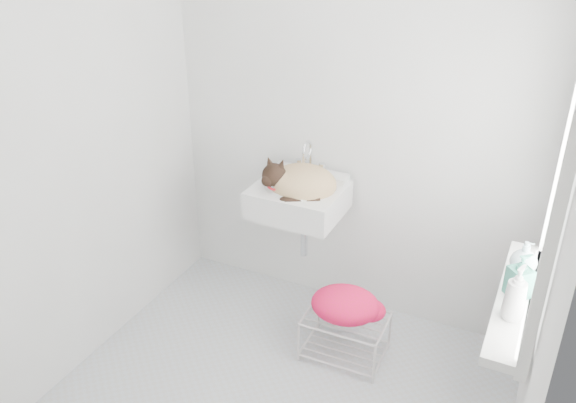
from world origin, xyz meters
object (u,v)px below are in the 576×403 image
at_px(cat, 300,182).
at_px(bottle_a, 511,318).
at_px(bottle_c, 521,272).
at_px(sink, 299,187).
at_px(wire_rack, 345,333).
at_px(bottle_b, 516,295).

relative_size(cat, bottle_a, 2.35).
xyz_separation_m(cat, bottle_c, (1.21, -0.34, -0.04)).
xyz_separation_m(sink, cat, (0.01, -0.02, 0.04)).
distance_m(cat, bottle_c, 1.25).
bearing_deg(sink, wire_rack, -31.83).
relative_size(bottle_a, bottle_c, 1.29).
bearing_deg(bottle_a, cat, 150.36).
distance_m(sink, bottle_c, 1.27).
bearing_deg(bottle_c, bottle_a, -90.00).
distance_m(wire_rack, bottle_c, 1.08).
relative_size(wire_rack, bottle_a, 2.27).
relative_size(cat, bottle_c, 3.03).
height_order(sink, wire_rack, sink).
bearing_deg(bottle_a, bottle_b, 90.00).
bearing_deg(wire_rack, bottle_b, -19.58).
bearing_deg(bottle_b, wire_rack, 160.42).
bearing_deg(bottle_c, bottle_b, -90.00).
distance_m(cat, wire_rack, 0.87).
bearing_deg(wire_rack, sink, 148.17).
xyz_separation_m(cat, bottle_b, (1.21, -0.52, -0.04)).
bearing_deg(bottle_a, sink, 150.04).
xyz_separation_m(sink, bottle_a, (1.22, -0.70, 0.00)).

